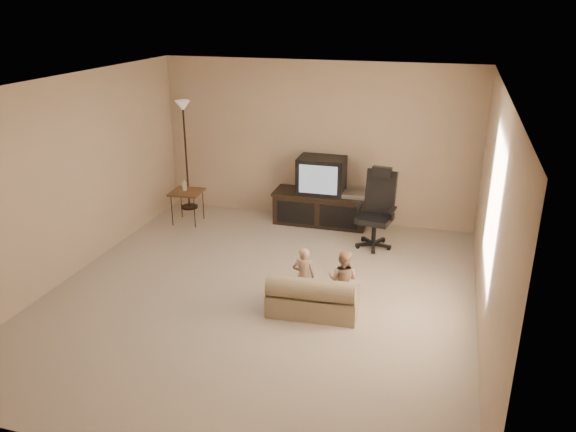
% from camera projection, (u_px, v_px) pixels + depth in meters
% --- Properties ---
extents(floor, '(5.50, 5.50, 0.00)m').
position_uv_depth(floor, '(260.00, 295.00, 6.77)').
color(floor, '#C2B19A').
rests_on(floor, ground).
extents(room_shell, '(5.50, 5.50, 5.50)m').
position_uv_depth(room_shell, '(258.00, 174.00, 6.23)').
color(room_shell, white).
rests_on(room_shell, floor).
extents(tv_stand, '(1.52, 0.58, 1.08)m').
position_uv_depth(tv_stand, '(321.00, 197.00, 8.80)').
color(tv_stand, black).
rests_on(tv_stand, floor).
extents(office_chair, '(0.60, 0.63, 1.14)m').
position_uv_depth(office_chair, '(376.00, 219.00, 8.00)').
color(office_chair, black).
rests_on(office_chair, floor).
extents(side_table, '(0.50, 0.50, 0.71)m').
position_uv_depth(side_table, '(187.00, 192.00, 8.82)').
color(side_table, brown).
rests_on(side_table, floor).
extents(floor_lamp, '(0.28, 0.28, 1.83)m').
position_uv_depth(floor_lamp, '(184.00, 131.00, 9.15)').
color(floor_lamp, black).
rests_on(floor_lamp, floor).
extents(child_sofa, '(1.04, 0.64, 0.49)m').
position_uv_depth(child_sofa, '(313.00, 298.00, 6.30)').
color(child_sofa, tan).
rests_on(child_sofa, floor).
extents(toddler_left, '(0.29, 0.23, 0.72)m').
position_uv_depth(toddler_left, '(304.00, 276.00, 6.44)').
color(toddler_left, tan).
rests_on(toddler_left, floor).
extents(toddler_right, '(0.38, 0.23, 0.73)m').
position_uv_depth(toddler_right, '(343.00, 280.00, 6.34)').
color(toddler_right, tan).
rests_on(toddler_right, floor).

